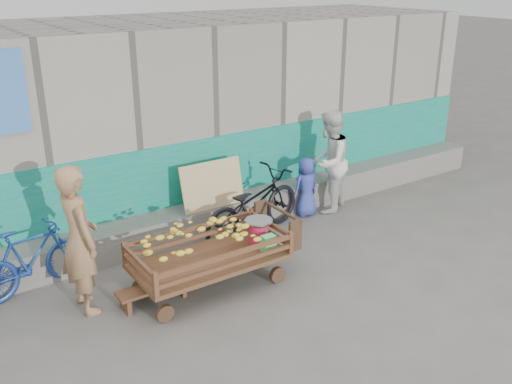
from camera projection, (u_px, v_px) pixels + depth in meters
ground at (285, 307)px, 6.79m from camera, size 80.00×80.00×0.00m
building_wall at (140, 118)px, 9.39m from camera, size 12.00×3.50×3.00m
banana_cart at (207, 246)px, 6.96m from camera, size 2.08×0.95×0.89m
bench at (153, 290)px, 6.84m from camera, size 0.89×0.27×0.22m
vendor_man at (79, 240)px, 6.46m from camera, size 0.46×0.68×1.79m
woman at (329, 162)px, 9.24m from camera, size 1.03×0.97×1.69m
child at (306, 187)px, 9.17m from camera, size 0.49×0.33×0.98m
bicycle_dark at (253, 205)px, 8.46m from camera, size 1.98×1.03×0.99m
bicycle_blue at (31, 259)px, 6.99m from camera, size 1.52×0.68×0.88m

